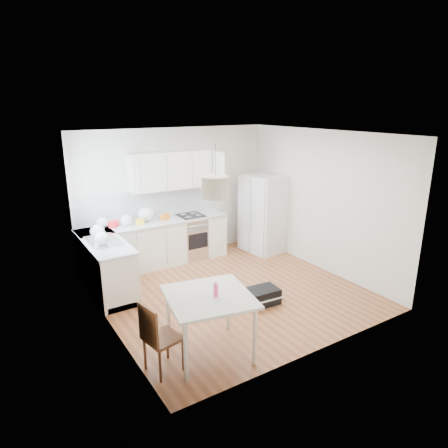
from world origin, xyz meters
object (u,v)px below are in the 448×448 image
dining_table (209,302)px  gym_bag (261,296)px  refrigerator (264,214)px  dining_chair (163,336)px

dining_table → gym_bag: 1.67m
refrigerator → gym_bag: bearing=-134.8°
refrigerator → gym_bag: size_ratio=3.00×
dining_table → dining_chair: 0.71m
dining_table → dining_chair: bearing=-167.2°
refrigerator → gym_bag: refrigerator is taller
refrigerator → dining_table: size_ratio=1.37×
refrigerator → dining_table: refrigerator is taller
dining_chair → gym_bag: dining_chair is taller
refrigerator → dining_chair: (-3.60, -2.70, -0.38)m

